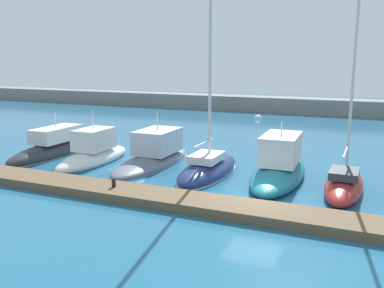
{
  "coord_description": "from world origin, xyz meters",
  "views": [
    {
      "loc": [
        4.67,
        -18.17,
        6.57
      ],
      "look_at": [
        -4.51,
        3.2,
        1.8
      ],
      "focal_mm": 39.14,
      "sensor_mm": 36.0,
      "label": 1
    }
  ],
  "objects_px": {
    "dock_bollard": "(114,183)",
    "motorboat_teal_fifth": "(279,166)",
    "motorboat_slate_third": "(154,155)",
    "sailboat_red_sixth": "(344,183)",
    "motorboat_white_second": "(94,153)",
    "mooring_buoy_white": "(258,119)",
    "motorboat_charcoal_nearest": "(59,147)",
    "sailboat_navy_fourth": "(208,168)"
  },
  "relations": [
    {
      "from": "motorboat_slate_third",
      "to": "motorboat_charcoal_nearest",
      "type": "bearing_deg",
      "value": 92.07
    },
    {
      "from": "motorboat_charcoal_nearest",
      "to": "motorboat_slate_third",
      "type": "xyz_separation_m",
      "value": [
        7.5,
        0.24,
        0.06
      ]
    },
    {
      "from": "sailboat_navy_fourth",
      "to": "motorboat_teal_fifth",
      "type": "height_order",
      "value": "sailboat_navy_fourth"
    },
    {
      "from": "sailboat_navy_fourth",
      "to": "motorboat_charcoal_nearest",
      "type": "bearing_deg",
      "value": 85.87
    },
    {
      "from": "sailboat_red_sixth",
      "to": "mooring_buoy_white",
      "type": "distance_m",
      "value": 26.02
    },
    {
      "from": "motorboat_charcoal_nearest",
      "to": "motorboat_white_second",
      "type": "distance_m",
      "value": 3.99
    },
    {
      "from": "motorboat_charcoal_nearest",
      "to": "motorboat_teal_fifth",
      "type": "xyz_separation_m",
      "value": [
        15.6,
        -0.21,
        0.24
      ]
    },
    {
      "from": "sailboat_red_sixth",
      "to": "dock_bollard",
      "type": "relative_size",
      "value": 24.7
    },
    {
      "from": "sailboat_navy_fourth",
      "to": "mooring_buoy_white",
      "type": "distance_m",
      "value": 23.71
    },
    {
      "from": "motorboat_white_second",
      "to": "sailboat_red_sixth",
      "type": "xyz_separation_m",
      "value": [
        15.25,
        -0.18,
        -0.15
      ]
    },
    {
      "from": "motorboat_slate_third",
      "to": "sailboat_red_sixth",
      "type": "distance_m",
      "value": 11.68
    },
    {
      "from": "motorboat_slate_third",
      "to": "sailboat_navy_fourth",
      "type": "height_order",
      "value": "sailboat_navy_fourth"
    },
    {
      "from": "sailboat_navy_fourth",
      "to": "motorboat_teal_fifth",
      "type": "xyz_separation_m",
      "value": [
        3.93,
        0.8,
        0.28
      ]
    },
    {
      "from": "motorboat_teal_fifth",
      "to": "sailboat_red_sixth",
      "type": "bearing_deg",
      "value": -109.02
    },
    {
      "from": "motorboat_charcoal_nearest",
      "to": "dock_bollard",
      "type": "height_order",
      "value": "motorboat_charcoal_nearest"
    },
    {
      "from": "sailboat_navy_fourth",
      "to": "sailboat_red_sixth",
      "type": "distance_m",
      "value": 7.41
    },
    {
      "from": "mooring_buoy_white",
      "to": "motorboat_white_second",
      "type": "bearing_deg",
      "value": -101.3
    },
    {
      "from": "motorboat_white_second",
      "to": "motorboat_slate_third",
      "type": "bearing_deg",
      "value": -70.34
    },
    {
      "from": "sailboat_navy_fourth",
      "to": "sailboat_red_sixth",
      "type": "relative_size",
      "value": 1.2
    },
    {
      "from": "motorboat_slate_third",
      "to": "motorboat_teal_fifth",
      "type": "height_order",
      "value": "motorboat_slate_third"
    },
    {
      "from": "motorboat_slate_third",
      "to": "mooring_buoy_white",
      "type": "bearing_deg",
      "value": -2.47
    },
    {
      "from": "motorboat_charcoal_nearest",
      "to": "motorboat_white_second",
      "type": "height_order",
      "value": "motorboat_white_second"
    },
    {
      "from": "motorboat_charcoal_nearest",
      "to": "motorboat_white_second",
      "type": "xyz_separation_m",
      "value": [
        3.83,
        -1.12,
        0.13
      ]
    },
    {
      "from": "motorboat_charcoal_nearest",
      "to": "dock_bollard",
      "type": "xyz_separation_m",
      "value": [
        8.78,
        -6.27,
        0.18
      ]
    },
    {
      "from": "dock_bollard",
      "to": "sailboat_red_sixth",
      "type": "bearing_deg",
      "value": 25.78
    },
    {
      "from": "sailboat_red_sixth",
      "to": "mooring_buoy_white",
      "type": "bearing_deg",
      "value": 24.66
    },
    {
      "from": "motorboat_teal_fifth",
      "to": "mooring_buoy_white",
      "type": "bearing_deg",
      "value": 15.68
    },
    {
      "from": "sailboat_navy_fourth",
      "to": "motorboat_slate_third",
      "type": "bearing_deg",
      "value": 74.12
    },
    {
      "from": "sailboat_red_sixth",
      "to": "dock_bollard",
      "type": "xyz_separation_m",
      "value": [
        -10.3,
        -4.97,
        0.2
      ]
    },
    {
      "from": "sailboat_red_sixth",
      "to": "sailboat_navy_fourth",
      "type": "bearing_deg",
      "value": 88.54
    },
    {
      "from": "motorboat_slate_third",
      "to": "motorboat_white_second",
      "type": "bearing_deg",
      "value": 110.5
    },
    {
      "from": "motorboat_charcoal_nearest",
      "to": "mooring_buoy_white",
      "type": "bearing_deg",
      "value": -20.74
    },
    {
      "from": "dock_bollard",
      "to": "mooring_buoy_white",
      "type": "bearing_deg",
      "value": 90.47
    },
    {
      "from": "motorboat_charcoal_nearest",
      "to": "dock_bollard",
      "type": "distance_m",
      "value": 10.79
    },
    {
      "from": "motorboat_teal_fifth",
      "to": "mooring_buoy_white",
      "type": "xyz_separation_m",
      "value": [
        -7.06,
        22.7,
        -0.7
      ]
    },
    {
      "from": "motorboat_white_second",
      "to": "motorboat_charcoal_nearest",
      "type": "bearing_deg",
      "value": 73.12
    },
    {
      "from": "motorboat_white_second",
      "to": "mooring_buoy_white",
      "type": "xyz_separation_m",
      "value": [
        4.72,
        23.61,
        -0.59
      ]
    },
    {
      "from": "motorboat_white_second",
      "to": "motorboat_slate_third",
      "type": "relative_size",
      "value": 0.8
    },
    {
      "from": "dock_bollard",
      "to": "motorboat_slate_third",
      "type": "bearing_deg",
      "value": 101.1
    },
    {
      "from": "motorboat_teal_fifth",
      "to": "dock_bollard",
      "type": "relative_size",
      "value": 18.77
    },
    {
      "from": "dock_bollard",
      "to": "motorboat_teal_fifth",
      "type": "bearing_deg",
      "value": 41.63
    },
    {
      "from": "motorboat_slate_third",
      "to": "sailboat_navy_fourth",
      "type": "relative_size",
      "value": 0.66
    }
  ]
}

